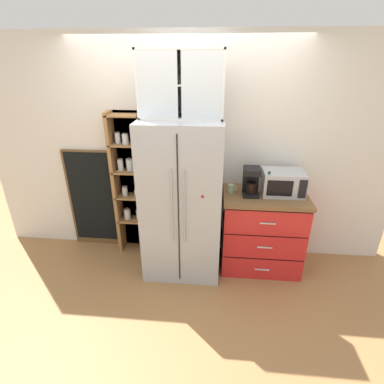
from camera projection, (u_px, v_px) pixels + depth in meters
ground_plane at (184, 263)px, 3.57m from camera, size 10.48×10.48×0.00m
wall_back_cream at (187, 153)px, 3.40m from camera, size 4.80×0.10×2.55m
refrigerator at (183, 199)px, 3.20m from camera, size 0.83×0.74×1.75m
pantry_shelf_column at (132, 183)px, 3.52m from camera, size 0.44×0.25×1.76m
counter_cabinet at (262, 231)px, 3.36m from camera, size 0.91×0.60×0.93m
microwave at (283, 183)px, 3.15m from camera, size 0.44×0.33×0.26m
coffee_maker at (251, 181)px, 3.13m from camera, size 0.17×0.20×0.31m
mug_sage at (231, 189)px, 3.21m from camera, size 0.11×0.07×0.09m
mug_cream at (266, 192)px, 3.15m from camera, size 0.12×0.08×0.08m
bottle_green at (268, 186)px, 3.07m from camera, size 0.06×0.06×0.29m
bottle_clear at (267, 185)px, 3.13m from camera, size 0.07×0.07×0.26m
upper_cabinet at (182, 84)px, 2.75m from camera, size 0.80×0.32×0.62m
chalkboard_menu at (92, 199)px, 3.70m from camera, size 0.60×0.04×1.29m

